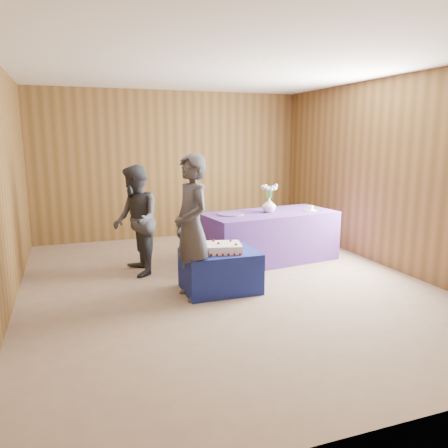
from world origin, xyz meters
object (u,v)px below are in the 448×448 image
sheet_cake (218,248)px  guest_right (136,221)px  vase (269,205)px  guest_left (192,228)px  serving_table (269,236)px  cake_table (220,271)px

sheet_cake → guest_right: guest_right is taller
vase → guest_left: bearing=-143.2°
serving_table → sheet_cake: 1.58m
serving_table → vase: bearing=121.3°
guest_left → cake_table: bearing=98.1°
cake_table → serving_table: serving_table is taller
serving_table → guest_right: (-2.02, -0.02, 0.38)m
cake_table → guest_right: 1.41m
cake_table → vase: size_ratio=4.09×
serving_table → guest_right: 2.05m
sheet_cake → cake_table: bearing=55.1°
cake_table → guest_left: (-0.38, -0.12, 0.59)m
sheet_cake → guest_left: bearing=-153.0°
cake_table → guest_left: bearing=-162.1°
serving_table → sheet_cake: (-1.18, -1.04, 0.18)m
sheet_cake → serving_table: bearing=54.0°
cake_table → sheet_cake: sheet_cake is taller
vase → serving_table: bearing=-51.4°
cake_table → guest_left: guest_left is taller
cake_table → serving_table: 1.53m
serving_table → guest_right: size_ratio=1.32×
serving_table → vase: size_ratio=9.10×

